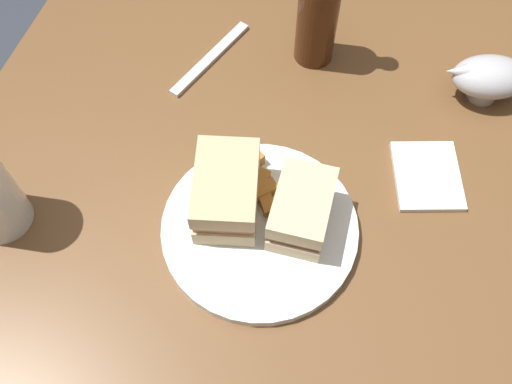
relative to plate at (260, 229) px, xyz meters
name	(u,v)px	position (x,y,z in m)	size (l,w,h in m)	color
ground_plane	(254,327)	(0.08, 0.03, -0.76)	(6.00, 6.00, 0.00)	#333842
dining_table	(254,273)	(0.08, 0.03, -0.38)	(1.05, 0.87, 0.75)	brown
plate	(260,229)	(0.00, 0.00, 0.00)	(0.26, 0.26, 0.02)	white
sandwich_half_left	(302,210)	(0.02, -0.05, 0.04)	(0.11, 0.07, 0.06)	beige
sandwich_half_right	(226,191)	(0.02, 0.05, 0.04)	(0.13, 0.10, 0.07)	#CCB284
potato_wedge_front	(266,202)	(0.03, 0.00, 0.02)	(0.04, 0.02, 0.01)	#AD702D
potato_wedge_middle	(245,167)	(0.07, 0.04, 0.02)	(0.05, 0.02, 0.02)	#AD702D
potato_wedge_back	(240,169)	(0.07, 0.05, 0.02)	(0.05, 0.02, 0.02)	gold
potato_wedge_left_edge	(258,184)	(0.05, 0.02, 0.02)	(0.04, 0.02, 0.02)	#AD702D
potato_wedge_right_edge	(259,193)	(0.04, 0.01, 0.02)	(0.05, 0.02, 0.02)	#AD702D
gravy_boat	(489,77)	(0.31, -0.26, 0.03)	(0.10, 0.13, 0.07)	#B7B7BC
cider_bottle	(319,4)	(0.32, 0.00, 0.10)	(0.06, 0.06, 0.27)	#47230F
napkin	(427,176)	(0.14, -0.20, 0.00)	(0.11, 0.09, 0.01)	white
fork	(210,58)	(0.27, 0.16, 0.00)	(0.18, 0.02, 0.01)	silver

